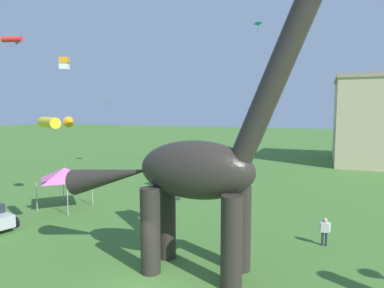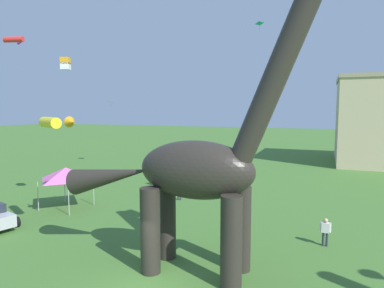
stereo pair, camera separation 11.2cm
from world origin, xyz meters
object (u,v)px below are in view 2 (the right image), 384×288
(kite_far_right, at_px, (111,102))
(kite_high_left, at_px, (259,23))
(dinosaur_sculpture, at_px, (195,170))
(person_watching_child, at_px, (325,229))
(kite_far_left, at_px, (15,40))
(kite_mid_left, at_px, (55,122))
(kite_mid_right, at_px, (65,64))
(person_far_spectator, at_px, (179,188))
(festival_canopy_tent, at_px, (66,174))

(kite_far_right, relative_size, kite_high_left, 1.25)
(dinosaur_sculpture, distance_m, kite_far_right, 30.44)
(person_watching_child, bearing_deg, kite_far_left, 9.88)
(dinosaur_sculpture, xyz_separation_m, kite_far_right, (-19.83, 22.84, 3.41))
(kite_mid_left, distance_m, kite_far_left, 14.53)
(kite_mid_right, bearing_deg, kite_far_left, 158.23)
(kite_mid_left, relative_size, kite_far_left, 1.25)
(person_watching_child, xyz_separation_m, kite_far_right, (-25.26, 17.72, 7.09))
(person_far_spectator, bearing_deg, kite_far_right, 108.09)
(dinosaur_sculpture, xyz_separation_m, kite_high_left, (-1.65, 23.28, 11.45))
(kite_far_right, bearing_deg, festival_canopy_tent, -65.82)
(kite_mid_left, xyz_separation_m, kite_high_left, (6.96, 22.22, 9.56))
(dinosaur_sculpture, height_order, kite_mid_right, dinosaur_sculpture)
(festival_canopy_tent, bearing_deg, kite_high_left, 58.83)
(kite_far_right, xyz_separation_m, kite_far_left, (0.52, -14.38, 4.95))
(person_watching_child, distance_m, kite_far_left, 27.71)
(kite_mid_left, height_order, kite_high_left, kite_high_left)
(dinosaur_sculpture, distance_m, kite_mid_left, 8.88)
(kite_high_left, distance_m, kite_mid_right, 21.25)
(kite_high_left, bearing_deg, person_far_spectator, -106.97)
(kite_mid_left, height_order, kite_mid_right, kite_mid_right)
(dinosaur_sculpture, height_order, person_far_spectator, dinosaur_sculpture)
(person_watching_child, height_order, kite_mid_right, kite_mid_right)
(person_far_spectator, xyz_separation_m, kite_far_left, (-13.88, -2.40, 11.96))
(person_far_spectator, bearing_deg, dinosaur_sculpture, -95.59)
(person_far_spectator, relative_size, kite_high_left, 1.59)
(dinosaur_sculpture, relative_size, person_far_spectator, 7.81)
(kite_mid_right, bearing_deg, kite_mid_left, -56.61)
(person_far_spectator, height_order, kite_high_left, kite_high_left)
(person_watching_child, bearing_deg, person_far_spectator, -10.31)
(dinosaur_sculpture, bearing_deg, kite_mid_right, 151.27)
(kite_mid_left, bearing_deg, kite_far_left, 145.29)
(festival_canopy_tent, relative_size, kite_high_left, 3.08)
(person_far_spectator, distance_m, festival_canopy_tent, 8.57)
(dinosaur_sculpture, distance_m, kite_mid_right, 13.82)
(kite_mid_right, bearing_deg, dinosaur_sculpture, -24.95)
(kite_mid_left, bearing_deg, festival_canopy_tent, 126.88)
(dinosaur_sculpture, relative_size, kite_mid_left, 5.83)
(kite_far_right, distance_m, kite_mid_left, 24.55)
(person_far_spectator, distance_m, person_watching_child, 12.29)
(dinosaur_sculpture, bearing_deg, person_far_spectator, 112.79)
(kite_high_left, bearing_deg, dinosaur_sculpture, -85.95)
(dinosaur_sculpture, distance_m, person_watching_child, 8.32)
(person_far_spectator, relative_size, kite_far_right, 1.27)
(festival_canopy_tent, height_order, kite_mid_right, kite_mid_right)
(festival_canopy_tent, xyz_separation_m, kite_far_left, (-7.11, 2.63, 10.40))
(kite_high_left, bearing_deg, festival_canopy_tent, -121.17)
(kite_mid_left, bearing_deg, kite_mid_right, 123.39)
(person_far_spectator, distance_m, kite_far_right, 20.00)
(dinosaur_sculpture, distance_m, kite_high_left, 25.99)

